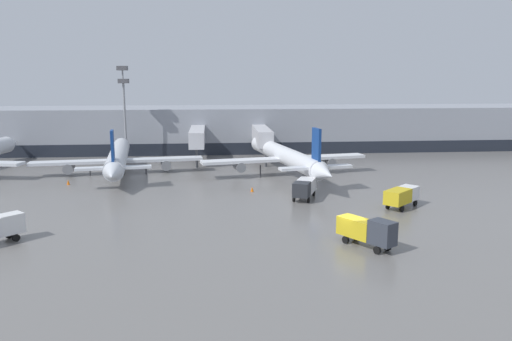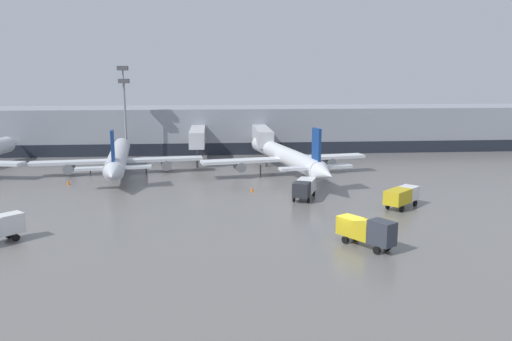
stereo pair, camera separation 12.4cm
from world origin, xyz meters
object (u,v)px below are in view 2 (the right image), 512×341
object	(u,v)px
traffic_cone_2	(315,166)
apron_light_mast_1	(124,95)
service_truck_3	(367,230)
service_truck_0	(402,196)
traffic_cone_1	(68,182)
service_truck_1	(304,187)
apron_light_mast_0	(123,86)
parked_jet_0	(285,156)
parked_jet_1	(118,158)
traffic_cone_0	(252,189)

from	to	relation	value
traffic_cone_2	apron_light_mast_1	world-z (taller)	apron_light_mast_1
apron_light_mast_1	service_truck_3	bearing A→B (deg)	-60.25
service_truck_3	apron_light_mast_1	size ratio (longest dim) A/B	0.38
service_truck_0	traffic_cone_1	bearing A→B (deg)	116.43
service_truck_1	apron_light_mast_0	size ratio (longest dim) A/B	0.34
service_truck_1	apron_light_mast_0	world-z (taller)	apron_light_mast_0
apron_light_mast_0	apron_light_mast_1	xyz separation A→B (m)	(0.09, 0.12, -1.63)
parked_jet_0	service_truck_0	world-z (taller)	parked_jet_0
apron_light_mast_1	parked_jet_0	bearing A→B (deg)	-33.51
parked_jet_1	service_truck_0	size ratio (longest dim) A/B	6.27
parked_jet_1	traffic_cone_0	bearing A→B (deg)	-132.60
parked_jet_0	service_truck_1	distance (m)	15.60
service_truck_0	parked_jet_0	bearing A→B (deg)	75.13
traffic_cone_2	service_truck_0	bearing A→B (deg)	-79.92
traffic_cone_2	apron_light_mast_0	distance (m)	38.02
service_truck_0	service_truck_1	size ratio (longest dim) A/B	0.92
traffic_cone_2	parked_jet_0	bearing A→B (deg)	-135.54
parked_jet_0	traffic_cone_1	world-z (taller)	parked_jet_0
service_truck_3	traffic_cone_2	xyz separation A→B (m)	(3.59, 40.05, -1.23)
traffic_cone_1	apron_light_mast_1	distance (m)	25.61
traffic_cone_0	apron_light_mast_1	world-z (taller)	apron_light_mast_1
parked_jet_0	service_truck_0	xyz separation A→B (m)	(10.84, -20.85, -1.59)
parked_jet_1	service_truck_3	size ratio (longest dim) A/B	5.87
service_truck_3	traffic_cone_2	bearing A→B (deg)	141.53
parked_jet_1	service_truck_3	xyz separation A→B (m)	(28.80, -37.51, -1.00)
apron_light_mast_0	apron_light_mast_1	distance (m)	1.64
parked_jet_1	service_truck_0	distance (m)	44.40
traffic_cone_2	apron_light_mast_0	size ratio (longest dim) A/B	0.04
parked_jet_0	traffic_cone_1	xyz separation A→B (m)	(-32.07, -4.18, -2.69)
parked_jet_0	traffic_cone_2	xyz separation A→B (m)	(6.07, 5.96, -2.69)
service_truck_1	traffic_cone_0	distance (m)	7.90
parked_jet_0	apron_light_mast_1	size ratio (longest dim) A/B	2.37
apron_light_mast_0	traffic_cone_1	bearing A→B (deg)	-101.76
apron_light_mast_1	parked_jet_1	bearing A→B (deg)	-85.93
service_truck_1	service_truck_0	bearing A→B (deg)	86.03
traffic_cone_0	traffic_cone_1	xyz separation A→B (m)	(-25.99, 6.68, 0.05)
parked_jet_0	traffic_cone_2	bearing A→B (deg)	-56.42
parked_jet_0	service_truck_3	distance (m)	34.22
parked_jet_0	service_truck_0	distance (m)	23.56
service_truck_0	traffic_cone_0	distance (m)	19.68
service_truck_3	traffic_cone_0	world-z (taller)	service_truck_3
traffic_cone_1	traffic_cone_2	xyz separation A→B (m)	(38.14, 10.14, 0.00)
parked_jet_0	service_truck_1	world-z (taller)	parked_jet_0
parked_jet_1	service_truck_1	xyz separation A→B (m)	(26.51, -18.94, -1.10)
service_truck_0	traffic_cone_2	world-z (taller)	service_truck_0
service_truck_1	apron_light_mast_0	distance (m)	45.12
service_truck_1	apron_light_mast_0	xyz separation A→B (m)	(-27.64, 33.52, 12.17)
parked_jet_0	service_truck_1	xyz separation A→B (m)	(0.19, -15.52, -1.55)
service_truck_1	apron_light_mast_1	size ratio (longest dim) A/B	0.39
traffic_cone_1	apron_light_mast_1	size ratio (longest dim) A/B	0.05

